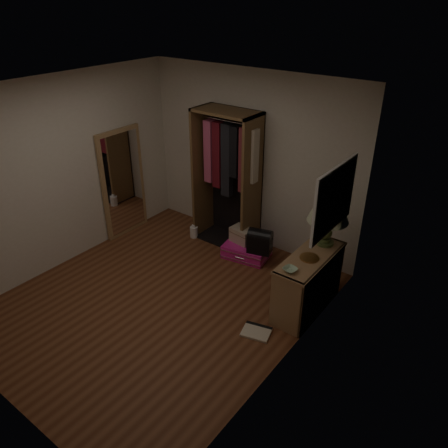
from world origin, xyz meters
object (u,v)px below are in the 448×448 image
Objects in this scene: open_wardrobe at (229,168)px; table_lamp at (329,211)px; console_bookshelf at (309,280)px; pink_suitcase at (247,250)px; white_jug at (194,232)px; floor_mirror at (123,183)px; train_case at (242,235)px; black_bag at (260,240)px.

open_wardrobe is 3.29× the size of table_lamp.
open_wardrobe is (-1.76, 0.73, 0.82)m from console_bookshelf.
pink_suitcase is at bearing 158.80° from console_bookshelf.
white_jug is at bearing -150.30° from open_wardrobe.
floor_mirror is 4.78× the size of train_case.
train_case is 1.64m from table_lamp.
black_bag reaches higher than pink_suitcase.
white_jug is at bearing 168.63° from console_bookshelf.
white_jug is (-1.25, 0.02, -0.29)m from black_bag.
floor_mirror is 4.52× the size of black_bag.
train_case is 1.60× the size of white_jug.
floor_mirror is 2.19m from pink_suitcase.
floor_mirror reaches higher than console_bookshelf.
train_case is (0.40, -0.21, -0.90)m from open_wardrobe.
console_bookshelf is 5.05× the size of white_jug.
floor_mirror is at bearing -173.62° from table_lamp.
console_bookshelf is at bearing 0.75° from floor_mirror.
floor_mirror reaches higher than black_bag.
pink_suitcase is 0.24m from train_case.
black_bag is at bearing 173.40° from table_lamp.
pink_suitcase is at bearing 172.54° from table_lamp.
white_jug is (-1.00, -0.03, -0.01)m from pink_suitcase.
white_jug is (-2.25, 0.45, -0.30)m from console_bookshelf.
table_lamp is (3.24, 0.36, 0.36)m from floor_mirror.
console_bookshelf is 3.27m from floor_mirror.
table_lamp is at bearing -0.94° from train_case.
console_bookshelf reaches higher than black_bag.
table_lamp reaches higher than black_bag.
black_bag is (-1.00, 0.44, -0.01)m from console_bookshelf.
table_lamp is at bearing -17.06° from pink_suitcase.
open_wardrobe reaches higher than black_bag.
train_case reaches higher than pink_suitcase.
open_wardrobe is 2.83× the size of pink_suitcase.
open_wardrobe is 1.24m from pink_suitcase.
white_jug is (0.99, 0.49, -0.76)m from floor_mirror.
floor_mirror is 2.34m from black_bag.
train_case is (1.88, 0.56, -0.54)m from floor_mirror.
console_bookshelf is at bearing -90.83° from table_lamp.
table_lamp is 2.81× the size of white_jug.
open_wardrobe is at bearing 27.56° from floor_mirror.
train_case is 0.91m from white_jug.
pink_suitcase is at bearing -25.56° from open_wardrobe.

